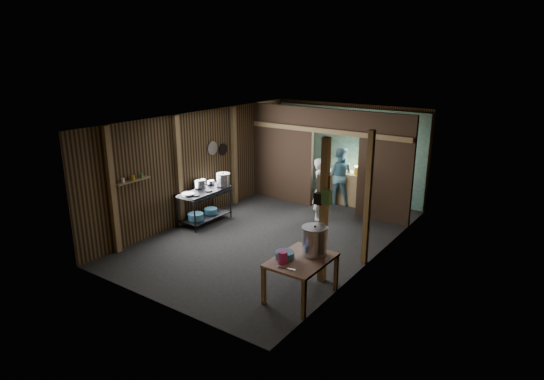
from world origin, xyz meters
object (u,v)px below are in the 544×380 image
Objects in this scene: pink_bucket at (283,257)px; stove_pot_large at (223,180)px; cook at (321,189)px; prep_table at (301,278)px; stock_pot at (315,241)px; gas_range at (204,206)px; yellow_tub at (361,171)px.

stove_pot_large is at bearing 143.65° from pink_bucket.
cook is (2.00, 1.25, -0.20)m from stove_pot_large.
prep_table is 0.65m from stock_pot.
pink_bucket reaches higher than gas_range.
pink_bucket is (-0.18, -0.29, 0.44)m from prep_table.
prep_table is (3.71, -1.66, -0.06)m from gas_range.
cook is at bearing 110.03° from pink_bucket.
stove_pot_large is 1.73× the size of pink_bucket.
stock_pot is 1.34× the size of yellow_tub.
stock_pot reaches higher than stove_pot_large.
gas_range is 3.56× the size of yellow_tub.
stock_pot is (3.62, -1.91, -0.04)m from stove_pot_large.
cook reaches higher than pink_bucket.
pink_bucket is 5.33m from yellow_tub.
yellow_tub is at bearing 49.43° from stove_pot_large.
cook is (-1.62, 3.16, -0.16)m from stock_pot.
cook is (-0.35, -1.51, -0.20)m from yellow_tub.
stock_pot is at bearing 65.07° from pink_bucket.
stove_pot_large is 4.10m from stock_pot.
prep_table is at bearing -76.54° from yellow_tub.
stock_pot is at bearing -74.81° from yellow_tub.
gas_range is at bearing 159.95° from stock_pot.
stock_pot is at bearing -162.48° from cook.
prep_table is 0.55m from pink_bucket.
stove_pot_large is (-3.54, 2.19, 0.61)m from prep_table.
prep_table is at bearing -24.12° from gas_range.
pink_bucket reaches higher than prep_table.
stock_pot is at bearing -20.05° from gas_range.
stove_pot_large is 0.66× the size of stock_pot.
yellow_tub reaches higher than pink_bucket.
pink_bucket is 0.51× the size of yellow_tub.
cook is (-1.36, 3.72, -0.02)m from pink_bucket.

